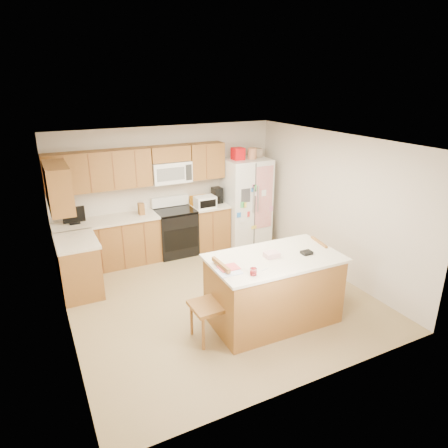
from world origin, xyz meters
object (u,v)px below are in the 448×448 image
windsor_chair_left (210,305)px  windsor_chair_back (250,275)px  island (273,289)px  refrigerator (246,200)px  windsor_chair_right (325,272)px  stove (175,231)px

windsor_chair_left → windsor_chair_back: (0.99, 0.63, -0.08)m
island → refrigerator: bearing=68.0°
windsor_chair_right → stove: bearing=117.5°
refrigerator → windsor_chair_back: (-1.15, -2.19, -0.49)m
stove → refrigerator: bearing=-2.3°
refrigerator → island: bearing=-112.0°
island → windsor_chair_right: (1.03, 0.10, -0.02)m
refrigerator → windsor_chair_right: refrigerator is taller
stove → windsor_chair_back: size_ratio=1.23×
island → windsor_chair_right: bearing=5.5°
windsor_chair_back → windsor_chair_right: 1.17m
windsor_chair_left → refrigerator: bearing=52.9°
stove → island: stove is taller
refrigerator → stove: bearing=177.7°
windsor_chair_right → windsor_chair_back: bearing=152.4°
windsor_chair_left → windsor_chair_right: bearing=2.6°
island → windsor_chair_back: (-0.01, 0.64, -0.07)m
windsor_chair_left → windsor_chair_right: 2.02m
refrigerator → island: size_ratio=1.09×
stove → refrigerator: (1.57, -0.06, 0.45)m
windsor_chair_back → windsor_chair_right: size_ratio=0.88×
windsor_chair_left → windsor_chair_right: (2.02, 0.09, -0.03)m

